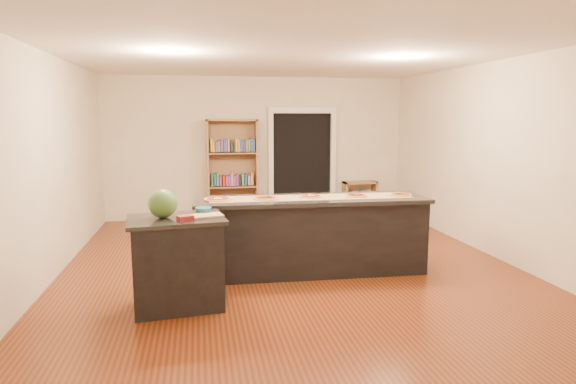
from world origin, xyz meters
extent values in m
cube|color=#EDE1C7|center=(0.00, 0.00, 1.40)|extent=(6.00, 7.00, 2.80)
cube|color=#652B11|center=(0.00, 0.00, 0.00)|extent=(6.00, 7.00, 0.01)
cube|color=white|center=(0.00, 0.00, 2.80)|extent=(6.00, 7.00, 0.01)
cube|color=black|center=(0.90, 3.48, 1.05)|extent=(1.20, 0.02, 2.10)
cube|color=silver|center=(0.25, 3.44, 1.05)|extent=(0.10, 0.08, 2.10)
cube|color=silver|center=(1.55, 3.44, 1.05)|extent=(0.10, 0.08, 2.10)
cube|color=silver|center=(0.90, 3.44, 2.15)|extent=(1.40, 0.08, 0.12)
cube|color=black|center=(0.23, -0.22, 0.47)|extent=(2.90, 0.72, 0.93)
cube|color=black|center=(0.23, -0.22, 0.96)|extent=(2.98, 0.81, 0.05)
cube|color=black|center=(-1.43, -1.11, 0.46)|extent=(0.90, 0.63, 0.93)
cube|color=black|center=(-1.43, -1.11, 0.95)|extent=(0.98, 0.72, 0.04)
cube|color=#9A704B|center=(-0.54, 3.27, 0.99)|extent=(0.99, 0.35, 1.98)
cube|color=#9A704B|center=(2.10, 3.30, 0.35)|extent=(0.69, 0.30, 0.69)
cylinder|color=teal|center=(-0.46, 3.21, 0.17)|extent=(0.23, 0.23, 0.34)
cube|color=#96764D|center=(0.23, -0.21, 0.99)|extent=(2.60, 0.55, 0.00)
sphere|color=#144214|center=(-1.56, -1.11, 1.12)|extent=(0.30, 0.30, 0.30)
cube|color=tan|center=(-1.12, -1.14, 0.98)|extent=(0.37, 0.29, 0.02)
cube|color=maroon|center=(-1.33, -1.30, 1.00)|extent=(0.18, 0.16, 0.05)
cylinder|color=#195966|center=(-1.15, -0.95, 1.01)|extent=(0.18, 0.18, 0.07)
cylinder|color=#DCA454|center=(-0.96, -0.18, 1.00)|extent=(0.33, 0.33, 0.02)
cylinder|color=#A5190C|center=(-0.96, -0.18, 1.00)|extent=(0.27, 0.27, 0.00)
cylinder|color=#DCA454|center=(-0.37, -0.23, 1.00)|extent=(0.34, 0.34, 0.02)
cylinder|color=#A5190C|center=(-0.37, -0.23, 1.00)|extent=(0.28, 0.28, 0.00)
cylinder|color=#DCA454|center=(0.23, -0.17, 1.00)|extent=(0.30, 0.30, 0.02)
cylinder|color=#A5190C|center=(0.23, -0.17, 1.00)|extent=(0.24, 0.24, 0.00)
cylinder|color=#DCA454|center=(0.83, -0.22, 1.00)|extent=(0.30, 0.30, 0.02)
cylinder|color=#A5190C|center=(0.83, -0.22, 1.00)|extent=(0.25, 0.25, 0.00)
cylinder|color=#DCA454|center=(1.42, -0.27, 1.00)|extent=(0.31, 0.31, 0.02)
cylinder|color=#A5190C|center=(1.42, -0.27, 1.00)|extent=(0.25, 0.25, 0.00)
camera|label=1|loc=(-1.18, -6.15, 2.00)|focal=30.00mm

